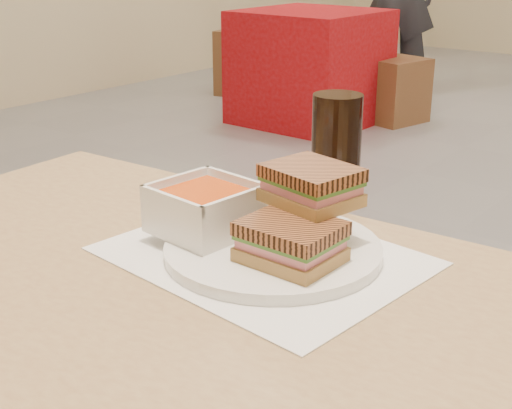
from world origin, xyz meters
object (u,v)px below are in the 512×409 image
Objects in this scene: main_table at (211,395)px; cola_glass at (336,147)px; bg_table_0 at (310,67)px; bg_chair_0l at (252,62)px; soup_bowl at (205,210)px; panini_lower at (291,241)px; plate at (273,250)px; bg_chair_0r at (392,90)px.

cola_glass reaches higher than main_table.
bg_chair_0l is (-0.86, 0.47, -0.11)m from bg_table_0.
main_table is at bearing -57.53° from bg_table_0.
soup_bowl reaches higher than bg_table_0.
cola_glass reaches higher than soup_bowl.
soup_bowl is 0.80× the size of cola_glass.
cola_glass is at bearing 102.44° from main_table.
main_table is 0.25m from soup_bowl.
bg_table_0 is at bearing -28.51° from bg_chair_0l.
soup_bowl is 1.17× the size of panini_lower.
cola_glass is 0.20× the size of bg_table_0.
cola_glass is 0.33× the size of bg_chair_0l.
plate is 0.06m from panini_lower.
bg_table_0 is 1.65× the size of bg_chair_0l.
cola_glass reaches higher than bg_table_0.
plate reaches higher than bg_chair_0r.
plate is at bearing -76.10° from cola_glass.
bg_chair_0l is 1.13× the size of bg_chair_0r.
bg_table_0 is (-2.01, 3.22, -0.44)m from soup_bowl.
bg_table_0 is (-2.11, 3.20, -0.40)m from plate.
plate reaches higher than bg_chair_0l.
cola_glass is at bearing -55.31° from bg_table_0.
bg_chair_0l is (-3.02, 3.69, -0.55)m from panini_lower.
plate is 0.11m from soup_bowl.
main_table is 4.39× the size of plate.
soup_bowl reaches higher than main_table.
soup_bowl is at bearing -58.03° from bg_table_0.
bg_table_0 is (-2.13, 3.35, -0.28)m from main_table.
main_table is at bearing -47.17° from soup_bowl.
bg_chair_0r is at bearing 116.15° from cola_glass.
cola_glass is 4.53m from bg_chair_0l.
panini_lower is 4.01m from bg_chair_0r.
cola_glass is at bearing 81.43° from soup_bowl.
panini_lower is at bearing -68.33° from cola_glass.
bg_chair_0l is at bearing 129.00° from plate.
soup_bowl is at bearing -52.09° from bg_chair_0l.
cola_glass is 3.73m from bg_chair_0r.
bg_chair_0r is at bearing 115.38° from plate.
bg_chair_0l is 1.29m from bg_chair_0r.
plate is 1.70× the size of cola_glass.
bg_chair_0r is (-1.68, 3.55, -0.55)m from plate.
bg_chair_0l is at bearing 128.10° from main_table.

